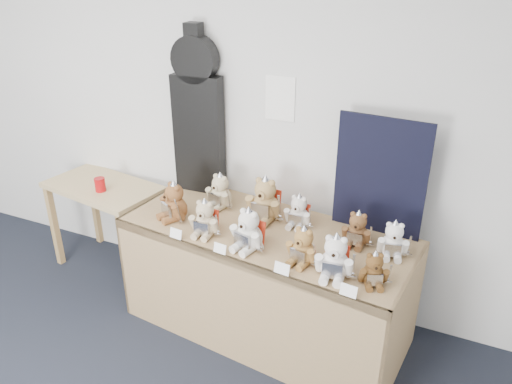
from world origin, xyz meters
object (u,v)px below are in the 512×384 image
at_px(red_cup, 100,185).
at_px(teddy_back_right, 357,230).
at_px(teddy_front_left, 205,219).
at_px(teddy_back_left, 220,192).
at_px(teddy_front_end, 374,270).
at_px(teddy_front_centre, 248,231).
at_px(teddy_front_right, 303,247).
at_px(teddy_back_end, 393,241).
at_px(side_table, 104,199).
at_px(teddy_back_centre_left, 265,201).
at_px(guitar_case, 198,114).
at_px(teddy_front_far_left, 174,203).
at_px(teddy_back_centre_right, 298,213).
at_px(teddy_front_far_right, 335,259).
at_px(display_table, 260,258).

xyz_separation_m(red_cup, teddy_back_right, (1.99, 0.00, 0.08)).
bearing_deg(teddy_front_left, teddy_back_left, 100.85).
bearing_deg(teddy_front_end, teddy_front_centre, 154.50).
xyz_separation_m(teddy_front_right, teddy_back_left, (-0.77, 0.43, 0.01)).
relative_size(teddy_back_left, teddy_back_end, 1.11).
xyz_separation_m(side_table, teddy_back_left, (1.06, 0.01, 0.27)).
xyz_separation_m(teddy_back_left, teddy_back_centre_left, (0.36, -0.03, 0.02)).
relative_size(guitar_case, teddy_front_end, 5.49).
distance_m(teddy_front_end, teddy_back_left, 1.28).
distance_m(teddy_front_far_left, teddy_back_right, 1.21).
xyz_separation_m(teddy_front_end, teddy_back_right, (-0.19, 0.37, 0.01)).
distance_m(teddy_back_left, teddy_back_centre_right, 0.60).
distance_m(guitar_case, teddy_front_end, 1.68).
height_order(teddy_front_centre, teddy_front_far_right, teddy_front_centre).
bearing_deg(teddy_front_centre, teddy_front_end, 9.18).
relative_size(display_table, guitar_case, 1.63).
height_order(teddy_front_centre, teddy_front_right, teddy_front_centre).
relative_size(red_cup, teddy_front_right, 0.41).
relative_size(guitar_case, teddy_back_centre_left, 3.58).
relative_size(side_table, teddy_back_left, 3.54).
bearing_deg(teddy_front_left, teddy_front_right, -7.73).
bearing_deg(teddy_front_centre, guitar_case, 151.17).
bearing_deg(guitar_case, teddy_back_centre_right, -17.64).
bearing_deg(teddy_front_left, teddy_back_centre_right, 31.13).
xyz_separation_m(teddy_front_centre, teddy_back_centre_left, (-0.06, 0.38, 0.02)).
height_order(red_cup, teddy_back_left, teddy_back_left).
bearing_deg(teddy_front_far_left, teddy_front_far_right, 18.73).
height_order(red_cup, teddy_back_end, teddy_back_end).
bearing_deg(teddy_front_end, teddy_back_end, 61.47).
height_order(teddy_front_far_right, teddy_back_centre_left, teddy_back_centre_left).
relative_size(teddy_front_centre, teddy_front_right, 1.15).
height_order(teddy_front_centre, teddy_back_centre_left, teddy_back_centre_left).
xyz_separation_m(side_table, teddy_front_far_left, (0.86, -0.27, 0.27)).
bearing_deg(teddy_back_right, teddy_front_left, -162.90).
distance_m(teddy_front_far_right, teddy_front_end, 0.22).
bearing_deg(teddy_front_far_right, teddy_back_end, 48.50).
relative_size(teddy_front_far_left, teddy_front_centre, 0.99).
bearing_deg(red_cup, guitar_case, 22.26).
distance_m(red_cup, teddy_front_left, 1.13).
distance_m(red_cup, teddy_front_far_left, 0.82).
bearing_deg(side_table, teddy_front_right, -4.08).
xyz_separation_m(guitar_case, teddy_front_centre, (0.68, -0.61, -0.48)).
bearing_deg(guitar_case, teddy_front_far_left, -84.71).
height_order(red_cup, teddy_front_far_right, teddy_front_far_right).
distance_m(guitar_case, teddy_back_end, 1.61).
distance_m(display_table, guitar_case, 1.12).
bearing_deg(teddy_front_left, teddy_front_far_right, -10.50).
bearing_deg(teddy_front_centre, teddy_back_centre_right, 77.88).
distance_m(teddy_front_centre, teddy_back_centre_left, 0.39).
relative_size(side_table, teddy_front_left, 3.65).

